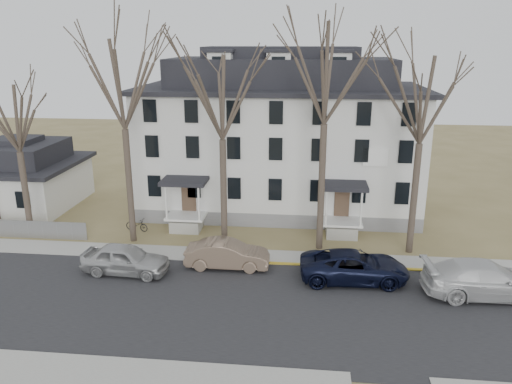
# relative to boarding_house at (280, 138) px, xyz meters

# --- Properties ---
(ground) EXTENTS (120.00, 120.00, 0.00)m
(ground) POSITION_rel_boarding_house_xyz_m (2.00, -17.95, -5.38)
(ground) COLOR olive
(ground) RESTS_ON ground
(main_road) EXTENTS (120.00, 10.00, 0.04)m
(main_road) POSITION_rel_boarding_house_xyz_m (2.00, -15.95, -5.38)
(main_road) COLOR #27272A
(main_road) RESTS_ON ground
(far_sidewalk) EXTENTS (120.00, 2.00, 0.08)m
(far_sidewalk) POSITION_rel_boarding_house_xyz_m (2.00, -9.95, -5.38)
(far_sidewalk) COLOR #A09F97
(far_sidewalk) RESTS_ON ground
(yellow_curb) EXTENTS (14.00, 0.25, 0.06)m
(yellow_curb) POSITION_rel_boarding_house_xyz_m (7.00, -10.85, -5.38)
(yellow_curb) COLOR gold
(yellow_curb) RESTS_ON ground
(boarding_house) EXTENTS (20.80, 12.36, 12.05)m
(boarding_house) POSITION_rel_boarding_house_xyz_m (0.00, 0.00, 0.00)
(boarding_house) COLOR slate
(boarding_house) RESTS_ON ground
(small_house) EXTENTS (8.70, 8.70, 5.00)m
(small_house) POSITION_rel_boarding_house_xyz_m (-20.00, -1.96, -3.13)
(small_house) COLOR silver
(small_house) RESTS_ON ground
(tree_far_left) EXTENTS (8.40, 8.40, 13.72)m
(tree_far_left) POSITION_rel_boarding_house_xyz_m (-9.00, -8.15, 4.96)
(tree_far_left) COLOR #473B31
(tree_far_left) RESTS_ON ground
(tree_mid_left) EXTENTS (7.80, 7.80, 12.74)m
(tree_mid_left) POSITION_rel_boarding_house_xyz_m (-3.00, -8.15, 4.22)
(tree_mid_left) COLOR #473B31
(tree_mid_left) RESTS_ON ground
(tree_center) EXTENTS (9.00, 9.00, 14.70)m
(tree_center) POSITION_rel_boarding_house_xyz_m (3.00, -8.15, 5.71)
(tree_center) COLOR #473B31
(tree_center) RESTS_ON ground
(tree_mid_right) EXTENTS (7.80, 7.80, 12.74)m
(tree_mid_right) POSITION_rel_boarding_house_xyz_m (8.50, -8.15, 4.22)
(tree_mid_right) COLOR #473B31
(tree_mid_right) RESTS_ON ground
(tree_bungalow) EXTENTS (6.60, 6.60, 10.78)m
(tree_bungalow) POSITION_rel_boarding_house_xyz_m (-16.00, -8.15, 2.74)
(tree_bungalow) COLOR #473B31
(tree_bungalow) RESTS_ON ground
(car_silver) EXTENTS (4.99, 2.30, 1.66)m
(car_silver) POSITION_rel_boarding_house_xyz_m (-7.77, -12.85, -4.55)
(car_silver) COLOR #B2B2B2
(car_silver) RESTS_ON ground
(car_tan) EXTENTS (4.78, 1.72, 1.57)m
(car_tan) POSITION_rel_boarding_house_xyz_m (-2.27, -11.52, -4.59)
(car_tan) COLOR #77614F
(car_tan) RESTS_ON ground
(car_navy) EXTENTS (5.91, 2.91, 1.61)m
(car_navy) POSITION_rel_boarding_house_xyz_m (4.77, -12.43, -4.57)
(car_navy) COLOR black
(car_navy) RESTS_ON ground
(car_white) EXTENTS (6.37, 2.89, 1.81)m
(car_white) POSITION_rel_boarding_house_xyz_m (11.23, -13.47, -4.47)
(car_white) COLOR silver
(car_white) RESTS_ON ground
(bicycle_left) EXTENTS (1.75, 0.94, 0.87)m
(bicycle_left) POSITION_rel_boarding_house_xyz_m (-9.31, -6.56, -4.94)
(bicycle_left) COLOR black
(bicycle_left) RESTS_ON ground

